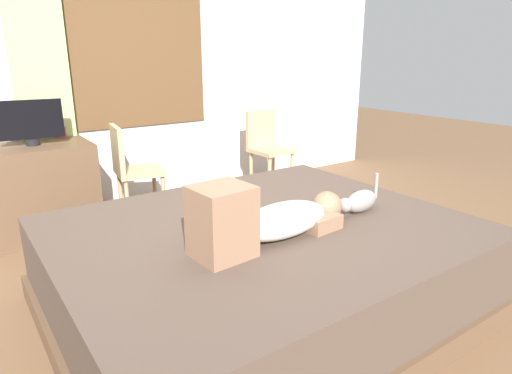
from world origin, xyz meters
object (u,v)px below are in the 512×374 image
Objects in this scene: tv_monitor at (30,122)px; chair_by_desk at (131,167)px; desk at (35,191)px; bed at (262,267)px; chair_spare at (267,145)px; cup at (62,132)px; cat at (359,201)px; person_lying at (268,219)px.

tv_monitor is 0.56× the size of chair_by_desk.
chair_by_desk reaches higher than desk.
chair_spare is at bearing 52.65° from bed.
desk is 9.79× the size of cup.
chair_spare is (1.50, 0.08, 0.00)m from chair_by_desk.
chair_spare is at bearing 3.23° from chair_by_desk.
chair_spare is (2.19, -0.12, -0.41)m from tv_monitor.
chair_spare is at bearing -3.17° from desk.
chair_spare is at bearing 68.23° from cat.
tv_monitor is at bearing 123.65° from cat.
cat reaches higher than bed.
cup is at bearing 33.09° from desk.
tv_monitor reaches higher than desk.
tv_monitor is (0.04, 0.00, 0.55)m from desk.
tv_monitor is 5.23× the size of cup.
chair_spare reaches higher than desk.
bed is 2.62× the size of chair_spare.
desk is (-1.44, 2.10, -0.22)m from cat.
cup is at bearing 36.74° from tv_monitor.
cat is at bearing -55.63° from desk.
bed is at bearing -127.35° from chair_spare.
cat is at bearing -63.76° from cup.
chair_spare is (1.92, -0.32, -0.28)m from cup.
person_lying is at bearing -117.86° from bed.
tv_monitor is (-1.40, 2.10, 0.34)m from cat.
desk is 0.55m from cup.
cup is at bearing 104.35° from bed.
person_lying is 2.25m from tv_monitor.
chair_by_desk is (0.69, -0.21, -0.41)m from tv_monitor.
desk is at bearing 180.00° from tv_monitor.
cat is 2.57m from cup.
bed is 2.26m from cup.
chair_by_desk is (-0.02, 1.91, -0.12)m from person_lying.
cup is (-1.13, 2.30, 0.20)m from cat.
person_lying is at bearing -71.54° from tv_monitor.
chair_spare reaches higher than cat.
desk is 1.05× the size of chair_spare.
person_lying is 1.92m from chair_by_desk.
cup is 0.11× the size of chair_spare.
chair_by_desk is (0.42, -0.41, -0.28)m from cup.
chair_by_desk reaches higher than cat.
cup is at bearing 116.24° from cat.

